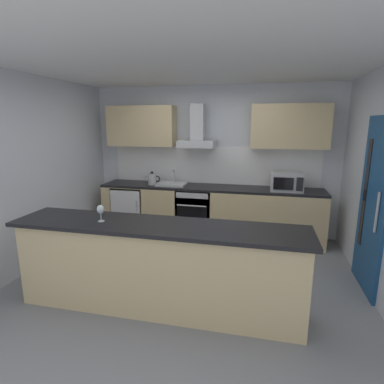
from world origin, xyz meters
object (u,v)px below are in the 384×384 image
sink (172,184)px  range_hood (197,134)px  oven (196,211)px  microwave (287,182)px  kettle (152,179)px  refrigerator (132,209)px  wine_glass (100,210)px

sink → range_hood: bearing=15.6°
oven → microwave: size_ratio=1.60×
microwave → range_hood: 1.68m
sink → kettle: bearing=-172.7°
microwave → kettle: bearing=-179.9°
range_hood → sink: bearing=-164.4°
oven → sink: size_ratio=1.60×
microwave → kettle: microwave is taller
refrigerator → kettle: kettle is taller
oven → kettle: kettle is taller
microwave → sink: bearing=178.8°
refrigerator → oven: bearing=0.1°
oven → microwave: bearing=-1.1°
wine_glass → refrigerator: bearing=106.5°
microwave → kettle: size_ratio=1.73×
microwave → range_hood: range_hood is taller
refrigerator → wine_glass: bearing=-73.5°
oven → refrigerator: oven is taller
microwave → kettle: 2.27m
sink → microwave: bearing=-1.2°
oven → kettle: size_ratio=2.77×
kettle → wine_glass: (0.26, -2.26, 0.07)m
refrigerator → sink: sink is taller
microwave → wine_glass: 3.03m
kettle → wine_glass: kettle is taller
sink → refrigerator: bearing=-179.0°
refrigerator → wine_glass: wine_glass is taller
kettle → sink: bearing=7.3°
range_hood → oven: bearing=-90.0°
refrigerator → kettle: (0.42, -0.03, 0.58)m
oven → refrigerator: (-1.20, -0.00, -0.03)m
kettle → range_hood: range_hood is taller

